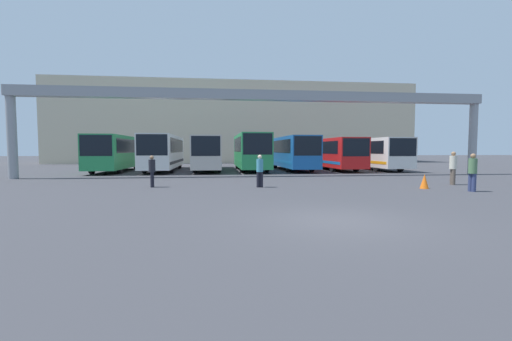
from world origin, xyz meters
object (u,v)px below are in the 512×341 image
(pedestrian_far_center, at_px, (453,167))
(pedestrian_mid_right, at_px, (152,170))
(bus_slot_6, at_px, (374,152))
(bus_slot_3, at_px, (251,150))
(bus_slot_5, at_px, (332,152))
(traffic_cone, at_px, (424,181))
(bus_slot_4, at_px, (292,151))
(pedestrian_near_center, at_px, (260,170))
(bus_slot_2, at_px, (207,151))
(bus_slot_1, at_px, (164,151))
(pedestrian_mid_left, at_px, (473,171))
(bus_slot_0, at_px, (116,151))

(pedestrian_far_center, bearing_deg, pedestrian_mid_right, -79.20)
(bus_slot_6, relative_size, pedestrian_mid_right, 6.36)
(bus_slot_3, relative_size, bus_slot_5, 0.93)
(bus_slot_5, bearing_deg, traffic_cone, -93.26)
(bus_slot_4, xyz_separation_m, pedestrian_near_center, (-5.05, -14.66, -0.90))
(bus_slot_2, distance_m, pedestrian_mid_right, 14.59)
(bus_slot_1, height_order, bus_slot_4, bus_slot_1)
(bus_slot_6, bearing_deg, bus_slot_3, 179.87)
(bus_slot_5, height_order, pedestrian_far_center, bus_slot_5)
(bus_slot_3, distance_m, pedestrian_mid_right, 15.10)
(bus_slot_4, distance_m, pedestrian_mid_right, 17.56)
(bus_slot_5, bearing_deg, bus_slot_1, 178.79)
(bus_slot_2, distance_m, bus_slot_3, 4.10)
(bus_slot_6, height_order, pedestrian_near_center, bus_slot_6)
(bus_slot_3, bearing_deg, bus_slot_5, 3.01)
(bus_slot_3, bearing_deg, pedestrian_far_center, -55.47)
(bus_slot_2, xyz_separation_m, bus_slot_5, (12.08, -0.36, -0.07))
(pedestrian_mid_left, xyz_separation_m, traffic_cone, (-1.48, 1.39, -0.58))
(bus_slot_0, xyz_separation_m, bus_slot_3, (12.08, 0.21, 0.11))
(bus_slot_2, height_order, bus_slot_4, bus_slot_4)
(bus_slot_3, height_order, bus_slot_4, bus_slot_3)
(bus_slot_1, distance_m, traffic_cone, 22.55)
(bus_slot_2, distance_m, bus_slot_6, 16.12)
(bus_slot_6, bearing_deg, pedestrian_mid_right, -144.10)
(pedestrian_mid_right, xyz_separation_m, pedestrian_near_center, (5.57, -0.71, 0.02))
(bus_slot_4, xyz_separation_m, pedestrian_far_center, (5.81, -14.70, -0.82))
(bus_slot_3, distance_m, bus_slot_5, 8.06)
(pedestrian_near_center, height_order, pedestrian_mid_left, pedestrian_mid_left)
(pedestrian_far_center, relative_size, pedestrian_mid_left, 1.04)
(bus_slot_4, height_order, pedestrian_near_center, bus_slot_4)
(bus_slot_0, bearing_deg, bus_slot_1, 13.56)
(pedestrian_mid_right, height_order, traffic_cone, pedestrian_mid_right)
(bus_slot_4, bearing_deg, bus_slot_0, -177.81)
(bus_slot_6, height_order, pedestrian_mid_left, bus_slot_6)
(bus_slot_4, bearing_deg, bus_slot_1, 178.31)
(bus_slot_4, distance_m, pedestrian_near_center, 15.54)
(pedestrian_near_center, height_order, traffic_cone, pedestrian_near_center)
(bus_slot_4, xyz_separation_m, traffic_cone, (3.10, -16.25, -1.44))
(bus_slot_4, relative_size, traffic_cone, 15.66)
(bus_slot_5, distance_m, pedestrian_far_center, 14.84)
(bus_slot_5, bearing_deg, pedestrian_mid_right, -136.37)
(bus_slot_1, distance_m, bus_slot_5, 16.11)
(bus_slot_5, height_order, pedestrian_near_center, bus_slot_5)
(bus_slot_0, bearing_deg, traffic_cone, -39.16)
(bus_slot_1, height_order, bus_slot_5, bus_slot_1)
(bus_slot_6, relative_size, pedestrian_mid_left, 5.91)
(bus_slot_2, bearing_deg, pedestrian_mid_left, -54.97)
(bus_slot_2, relative_size, bus_slot_3, 1.15)
(pedestrian_mid_right, relative_size, pedestrian_near_center, 0.98)
(pedestrian_mid_right, bearing_deg, pedestrian_far_center, 73.37)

